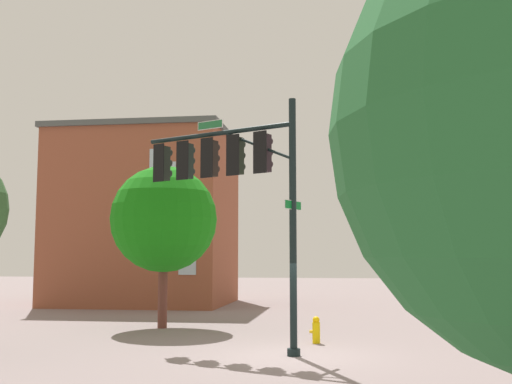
{
  "coord_description": "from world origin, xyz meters",
  "views": [
    {
      "loc": [
        -1.35,
        17.14,
        2.7
      ],
      "look_at": [
        1.03,
        0.03,
        4.49
      ],
      "focal_mm": 43.47,
      "sensor_mm": 36.0,
      "label": 1
    }
  ],
  "objects_px": {
    "signal_pole_assembly": "(229,172)",
    "brick_building": "(146,217)",
    "fire_hydrant": "(316,330)",
    "tree_mid": "(164,219)"
  },
  "relations": [
    {
      "from": "brick_building",
      "to": "fire_hydrant",
      "type": "bearing_deg",
      "value": 125.26
    },
    {
      "from": "signal_pole_assembly",
      "to": "brick_building",
      "type": "bearing_deg",
      "value": -64.21
    },
    {
      "from": "tree_mid",
      "to": "brick_building",
      "type": "bearing_deg",
      "value": -68.73
    },
    {
      "from": "tree_mid",
      "to": "brick_building",
      "type": "distance_m",
      "value": 12.06
    },
    {
      "from": "fire_hydrant",
      "to": "signal_pole_assembly",
      "type": "bearing_deg",
      "value": 32.64
    },
    {
      "from": "fire_hydrant",
      "to": "brick_building",
      "type": "height_order",
      "value": "brick_building"
    },
    {
      "from": "signal_pole_assembly",
      "to": "brick_building",
      "type": "height_order",
      "value": "brick_building"
    },
    {
      "from": "signal_pole_assembly",
      "to": "fire_hydrant",
      "type": "relative_size",
      "value": 8.59
    },
    {
      "from": "fire_hydrant",
      "to": "brick_building",
      "type": "distance_m",
      "value": 18.39
    },
    {
      "from": "signal_pole_assembly",
      "to": "fire_hydrant",
      "type": "height_order",
      "value": "signal_pole_assembly"
    }
  ]
}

